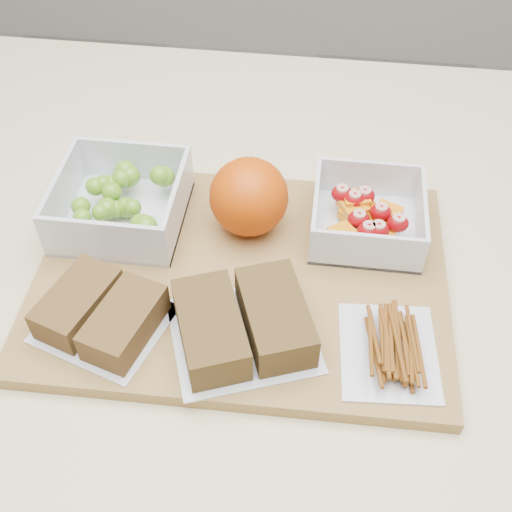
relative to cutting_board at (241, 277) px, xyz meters
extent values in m
cube|color=beige|center=(0.02, 0.00, -0.46)|extent=(1.20, 0.90, 0.90)
cube|color=olive|center=(0.00, 0.00, 0.00)|extent=(0.43, 0.31, 0.02)
cube|color=silver|center=(-0.14, 0.06, 0.01)|extent=(0.13, 0.13, 0.01)
cube|color=silver|center=(-0.14, 0.13, 0.04)|extent=(0.13, 0.01, 0.06)
cube|color=silver|center=(-0.14, 0.00, 0.04)|extent=(0.13, 0.01, 0.06)
cube|color=silver|center=(-0.08, 0.06, 0.04)|extent=(0.01, 0.12, 0.06)
cube|color=silver|center=(-0.20, 0.06, 0.04)|extent=(0.01, 0.12, 0.06)
sphere|color=#5E921E|center=(-0.15, 0.05, 0.03)|extent=(0.02, 0.02, 0.02)
sphere|color=#5E921E|center=(-0.18, 0.04, 0.04)|extent=(0.02, 0.02, 0.02)
sphere|color=#5E921E|center=(-0.15, 0.09, 0.04)|extent=(0.02, 0.02, 0.02)
sphere|color=#5E921E|center=(-0.13, 0.06, 0.03)|extent=(0.02, 0.02, 0.02)
sphere|color=#5E921E|center=(-0.17, 0.08, 0.04)|extent=(0.02, 0.02, 0.02)
sphere|color=#5E921E|center=(-0.14, 0.05, 0.03)|extent=(0.02, 0.02, 0.02)
sphere|color=#5E921E|center=(-0.16, 0.08, 0.04)|extent=(0.02, 0.02, 0.02)
sphere|color=#5E921E|center=(-0.10, 0.02, 0.05)|extent=(0.02, 0.02, 0.02)
sphere|color=#5E921E|center=(-0.10, 0.10, 0.04)|extent=(0.02, 0.02, 0.02)
sphere|color=#5E921E|center=(-0.14, 0.10, 0.04)|extent=(0.02, 0.02, 0.02)
sphere|color=#5E921E|center=(-0.17, 0.03, 0.04)|extent=(0.02, 0.02, 0.02)
sphere|color=#5E921E|center=(-0.10, 0.10, 0.04)|extent=(0.02, 0.02, 0.02)
sphere|color=#5E921E|center=(-0.14, 0.02, 0.03)|extent=(0.02, 0.02, 0.02)
sphere|color=#5E921E|center=(-0.14, 0.10, 0.04)|extent=(0.02, 0.02, 0.02)
sphere|color=#5E921E|center=(-0.15, 0.07, 0.04)|extent=(0.02, 0.02, 0.02)
sphere|color=#5E921E|center=(-0.14, 0.10, 0.04)|extent=(0.02, 0.02, 0.02)
sphere|color=#5E921E|center=(-0.11, 0.02, 0.04)|extent=(0.02, 0.02, 0.02)
sphere|color=#5E921E|center=(-0.10, 0.02, 0.03)|extent=(0.02, 0.02, 0.02)
sphere|color=#5E921E|center=(-0.16, 0.09, 0.04)|extent=(0.02, 0.02, 0.02)
sphere|color=#5E921E|center=(-0.16, 0.04, 0.04)|extent=(0.02, 0.02, 0.02)
sphere|color=#5E921E|center=(-0.15, 0.11, 0.04)|extent=(0.02, 0.02, 0.02)
sphere|color=#5E921E|center=(-0.12, 0.05, 0.04)|extent=(0.02, 0.02, 0.02)
cube|color=silver|center=(0.13, 0.08, 0.01)|extent=(0.12, 0.12, 0.00)
cube|color=silver|center=(0.13, 0.13, 0.03)|extent=(0.12, 0.00, 0.05)
cube|color=silver|center=(0.13, 0.02, 0.03)|extent=(0.12, 0.00, 0.05)
cube|color=silver|center=(0.18, 0.08, 0.03)|extent=(0.00, 0.11, 0.05)
cube|color=silver|center=(0.07, 0.08, 0.03)|extent=(0.00, 0.11, 0.05)
cube|color=orange|center=(0.13, 0.06, 0.02)|extent=(0.03, 0.04, 0.01)
cube|color=orange|center=(0.12, 0.10, 0.02)|extent=(0.04, 0.05, 0.01)
cube|color=orange|center=(0.13, 0.08, 0.02)|extent=(0.04, 0.04, 0.01)
cube|color=orange|center=(0.15, 0.09, 0.02)|extent=(0.04, 0.04, 0.01)
cube|color=orange|center=(0.11, 0.09, 0.03)|extent=(0.04, 0.04, 0.01)
cube|color=orange|center=(0.11, 0.10, 0.03)|extent=(0.03, 0.03, 0.01)
cube|color=orange|center=(0.10, 0.04, 0.03)|extent=(0.04, 0.04, 0.01)
cube|color=orange|center=(0.14, 0.05, 0.02)|extent=(0.03, 0.03, 0.01)
cube|color=orange|center=(0.11, 0.09, 0.02)|extent=(0.04, 0.04, 0.01)
ellipsoid|color=#9C070C|center=(0.14, 0.08, 0.04)|extent=(0.02, 0.02, 0.02)
ellipsoid|color=#9C070C|center=(0.14, 0.05, 0.04)|extent=(0.02, 0.02, 0.02)
ellipsoid|color=#9C070C|center=(0.10, 0.10, 0.04)|extent=(0.02, 0.02, 0.02)
ellipsoid|color=#9C070C|center=(0.16, 0.06, 0.04)|extent=(0.02, 0.02, 0.02)
ellipsoid|color=#9C070C|center=(0.11, 0.09, 0.04)|extent=(0.02, 0.02, 0.02)
ellipsoid|color=#9C070C|center=(0.13, 0.05, 0.04)|extent=(0.02, 0.02, 0.02)
ellipsoid|color=#9C070C|center=(0.12, 0.06, 0.04)|extent=(0.02, 0.02, 0.02)
ellipsoid|color=#9C070C|center=(0.12, 0.10, 0.04)|extent=(0.02, 0.02, 0.02)
sphere|color=#CA4404|center=(0.00, 0.07, 0.05)|extent=(0.08, 0.08, 0.08)
cube|color=silver|center=(-0.12, -0.08, 0.01)|extent=(0.14, 0.13, 0.00)
cube|color=brown|center=(-0.15, -0.07, 0.03)|extent=(0.07, 0.10, 0.03)
cube|color=brown|center=(-0.10, -0.09, 0.03)|extent=(0.07, 0.10, 0.03)
cube|color=silver|center=(0.01, -0.08, 0.01)|extent=(0.16, 0.16, 0.00)
cube|color=brown|center=(-0.02, -0.09, 0.03)|extent=(0.09, 0.11, 0.04)
cube|color=brown|center=(0.04, -0.07, 0.03)|extent=(0.09, 0.11, 0.04)
cube|color=silver|center=(0.15, -0.08, 0.01)|extent=(0.10, 0.11, 0.00)
camera|label=1|loc=(0.07, -0.42, 0.51)|focal=45.00mm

